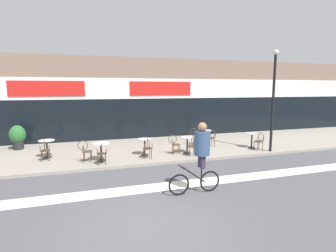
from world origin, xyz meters
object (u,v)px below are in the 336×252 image
(planter_pot, at_px, (18,136))
(cyclist_0, at_px, (201,151))
(cafe_chair_1_near, at_px, (102,152))
(bistro_table_1, at_px, (101,148))
(bistro_table_2, at_px, (145,144))
(cafe_chair_4_side, at_px, (195,135))
(cafe_chair_5_near, at_px, (260,140))
(bistro_table_0, at_px, (47,145))
(cafe_chair_4_near, at_px, (212,137))
(lamp_post, at_px, (273,93))
(bistro_table_5, at_px, (252,138))
(cafe_chair_0_near, at_px, (45,149))
(cafe_chair_2_near, at_px, (148,147))
(cafe_chair_3_side, at_px, (174,143))
(bistro_table_4, at_px, (206,134))
(cafe_chair_3_near, at_px, (192,145))
(bistro_table_3, at_px, (187,142))
(cafe_chair_1_side, at_px, (85,150))

(planter_pot, relative_size, cyclist_0, 0.56)
(cafe_chair_1_near, relative_size, cyclist_0, 0.42)
(bistro_table_1, height_order, bistro_table_2, bistro_table_2)
(cafe_chair_1_near, xyz_separation_m, cafe_chair_4_side, (5.02, 2.32, 0.00))
(cafe_chair_5_near, bearing_deg, bistro_table_0, 80.12)
(bistro_table_1, bearing_deg, cafe_chair_1_near, -90.27)
(cafe_chair_4_near, relative_size, lamp_post, 0.19)
(bistro_table_5, xyz_separation_m, cafe_chair_0_near, (-9.72, 0.44, -0.01))
(cafe_chair_2_near, relative_size, lamp_post, 0.19)
(bistro_table_1, distance_m, cafe_chair_1_near, 0.63)
(bistro_table_1, bearing_deg, bistro_table_0, 150.71)
(bistro_table_0, height_order, cafe_chair_4_near, cafe_chair_4_near)
(cafe_chair_3_side, bearing_deg, cafe_chair_4_side, 48.14)
(bistro_table_5, relative_size, cyclist_0, 0.35)
(bistro_table_4, height_order, cafe_chair_3_side, cafe_chair_3_side)
(cafe_chair_5_near, bearing_deg, bistro_table_4, 41.08)
(cafe_chair_3_near, bearing_deg, bistro_table_3, 3.50)
(bistro_table_0, xyz_separation_m, cafe_chair_3_near, (6.17, -1.72, -0.03))
(lamp_post, distance_m, cyclist_0, 6.43)
(cafe_chair_3_near, relative_size, cafe_chair_4_near, 1.00)
(bistro_table_3, xyz_separation_m, cafe_chair_4_near, (1.72, 0.90, -0.02))
(bistro_table_2, distance_m, cafe_chair_4_near, 3.77)
(cafe_chair_4_near, bearing_deg, bistro_table_0, 81.05)
(bistro_table_5, distance_m, cafe_chair_5_near, 0.63)
(cafe_chair_1_near, xyz_separation_m, cyclist_0, (2.68, -3.47, 0.65))
(bistro_table_2, xyz_separation_m, cafe_chair_1_near, (-1.95, -0.99, -0.01))
(bistro_table_3, xyz_separation_m, bistro_table_4, (1.71, 1.52, 0.00))
(bistro_table_4, bearing_deg, bistro_table_3, -138.29)
(bistro_table_4, height_order, cafe_chair_2_near, cafe_chair_2_near)
(bistro_table_2, xyz_separation_m, cafe_chair_3_near, (1.98, -0.83, -0.01))
(planter_pot, bearing_deg, cyclist_0, -48.90)
(cafe_chair_1_near, bearing_deg, bistro_table_2, -60.85)
(cafe_chair_1_side, xyz_separation_m, cafe_chair_3_side, (3.94, 0.16, 0.00))
(bistro_table_0, xyz_separation_m, cafe_chair_0_near, (0.01, -0.63, -0.03))
(cafe_chair_0_near, bearing_deg, bistro_table_4, -87.16)
(bistro_table_2, bearing_deg, bistro_table_1, -169.37)
(cafe_chair_4_near, bearing_deg, cyclist_0, 142.51)
(cafe_chair_4_side, bearing_deg, planter_pot, 177.23)
(bistro_table_4, bearing_deg, cafe_chair_2_near, -152.29)
(planter_pot, bearing_deg, cafe_chair_3_side, -24.09)
(cafe_chair_3_near, height_order, cafe_chair_4_near, same)
(bistro_table_2, height_order, cafe_chair_4_near, cafe_chair_4_near)
(planter_pot, distance_m, lamp_post, 12.61)
(bistro_table_3, xyz_separation_m, cafe_chair_3_near, (-0.01, -0.63, -0.02))
(bistro_table_5, height_order, cyclist_0, cyclist_0)
(cafe_chair_1_near, bearing_deg, bistro_table_4, -65.57)
(lamp_post, bearing_deg, bistro_table_3, 167.38)
(lamp_post, bearing_deg, bistro_table_2, 169.58)
(bistro_table_0, bearing_deg, cafe_chair_0_near, -89.43)
(bistro_table_2, bearing_deg, cafe_chair_3_near, -22.76)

